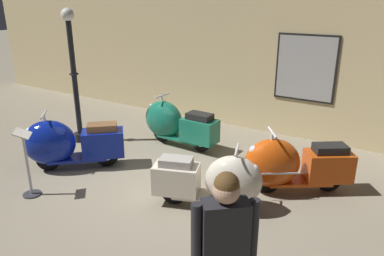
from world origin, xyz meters
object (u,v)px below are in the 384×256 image
(scooter_2, at_px, (216,181))
(visitor_0, at_px, (224,249))
(scooter_0, at_px, (66,143))
(scooter_3, at_px, (289,165))
(info_stanchion, at_px, (28,169))
(lamppost, at_px, (74,77))
(scooter_1, at_px, (174,123))

(scooter_2, height_order, visitor_0, visitor_0)
(scooter_0, height_order, scooter_2, scooter_0)
(scooter_3, height_order, info_stanchion, info_stanchion)
(visitor_0, bearing_deg, lamppost, 20.61)
(scooter_0, relative_size, visitor_0, 0.97)
(info_stanchion, bearing_deg, scooter_1, 76.12)
(scooter_3, xyz_separation_m, visitor_0, (0.36, -2.97, 0.50))
(scooter_3, distance_m, info_stanchion, 4.09)
(lamppost, xyz_separation_m, info_stanchion, (1.13, -2.06, -0.96))
(lamppost, bearing_deg, scooter_0, -51.14)
(scooter_0, xyz_separation_m, scooter_3, (3.68, 1.27, -0.01))
(scooter_0, relative_size, info_stanchion, 1.49)
(scooter_3, bearing_deg, lamppost, -32.02)
(scooter_2, height_order, info_stanchion, info_stanchion)
(scooter_2, xyz_separation_m, scooter_3, (0.76, 1.04, 0.03))
(lamppost, bearing_deg, scooter_3, 2.37)
(visitor_0, bearing_deg, scooter_3, -32.93)
(info_stanchion, bearing_deg, visitor_0, -10.96)
(lamppost, height_order, visitor_0, lamppost)
(scooter_1, height_order, info_stanchion, info_stanchion)
(lamppost, distance_m, visitor_0, 5.66)
(visitor_0, height_order, info_stanchion, visitor_0)
(scooter_2, bearing_deg, scooter_0, 164.92)
(scooter_1, xyz_separation_m, scooter_3, (2.68, -0.71, -0.00))
(scooter_1, height_order, scooter_3, same)
(scooter_1, bearing_deg, scooter_2, 139.60)
(scooter_3, bearing_deg, scooter_1, -49.21)
(scooter_3, bearing_deg, scooter_0, -15.41)
(scooter_1, bearing_deg, visitor_0, 131.36)
(scooter_3, height_order, lamppost, lamppost)
(scooter_1, distance_m, scooter_2, 2.60)
(scooter_0, xyz_separation_m, scooter_2, (2.92, 0.23, -0.04))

